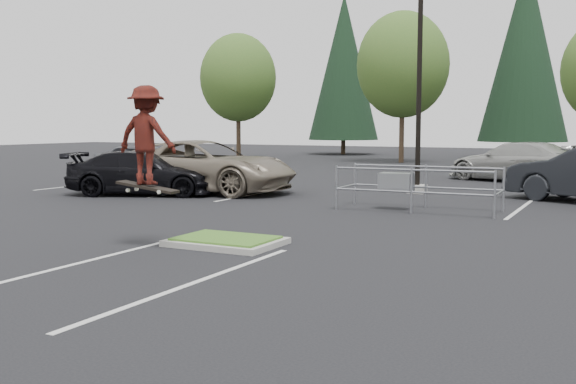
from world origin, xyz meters
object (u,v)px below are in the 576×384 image
at_px(decid_a, 238,80).
at_px(car_l_tan, 204,166).
at_px(conif_a, 344,67).
at_px(car_l_grey, 144,162).
at_px(conif_b, 525,50).
at_px(car_l_black, 140,173).
at_px(skateboarder, 146,136).
at_px(car_far_silver, 518,162).
at_px(light_pole, 420,65).
at_px(decid_b, 403,68).
at_px(cart_corral, 402,182).

xyz_separation_m(decid_a, car_l_tan, (11.51, -21.31, -4.63)).
distance_m(conif_a, car_l_grey, 29.29).
height_order(conif_b, car_l_black, conif_b).
relative_size(skateboarder, car_far_silver, 0.36).
bearing_deg(skateboarder, conif_b, -96.35).
xyz_separation_m(conif_b, car_l_black, (-8.00, -33.50, -7.08)).
bearing_deg(car_l_black, skateboarder, -161.93).
relative_size(light_pole, decid_b, 1.05).
height_order(skateboarder, car_far_silver, skateboarder).
height_order(car_l_tan, car_l_black, car_l_tan).
xyz_separation_m(cart_corral, car_far_silver, (1.51, 11.57, 0.06)).
distance_m(car_l_black, car_far_silver, 16.05).
distance_m(decid_a, car_l_black, 25.57).
bearing_deg(decid_b, skateboarder, -81.33).
height_order(decid_a, decid_b, decid_b).
height_order(conif_a, skateboarder, conif_a).
distance_m(decid_b, car_far_silver, 15.71).
distance_m(car_l_tan, car_l_grey, 5.72).
distance_m(conif_b, cart_corral, 34.11).
bearing_deg(car_l_tan, car_l_grey, 57.43).
bearing_deg(car_far_silver, car_l_black, -20.85).
bearing_deg(cart_corral, car_l_black, 179.68).
bearing_deg(car_l_tan, decid_a, 24.88).
distance_m(light_pole, decid_a, 25.86).
distance_m(conif_b, skateboarder, 41.89).
relative_size(conif_a, car_l_grey, 2.67).
bearing_deg(car_l_tan, car_l_black, 135.41).
xyz_separation_m(decid_a, conif_a, (4.01, 9.97, 1.52)).
height_order(light_pole, decid_b, light_pole).
distance_m(decid_b, car_l_tan, 22.41).
bearing_deg(decid_a, decid_b, 2.39).
bearing_deg(car_l_black, conif_a, -11.99).
xyz_separation_m(decid_a, cart_corral, (19.46, -22.87, -4.78)).
bearing_deg(skateboarder, conif_a, -77.36).
xyz_separation_m(car_l_black, car_l_grey, (-3.50, 4.50, 0.06)).
distance_m(cart_corral, skateboarder, 8.70).
bearing_deg(skateboarder, car_far_silver, -106.61).
height_order(decid_b, car_l_grey, decid_b).
distance_m(decid_a, car_l_tan, 24.66).
bearing_deg(conif_b, conif_a, -177.95).
distance_m(car_l_tan, car_l_black, 2.29).
height_order(car_l_grey, car_far_silver, car_far_silver).
distance_m(decid_a, cart_corral, 30.41).
height_order(decid_b, car_l_tan, decid_b).
xyz_separation_m(cart_corral, car_l_tan, (-7.95, 1.56, 0.14)).
bearing_deg(car_l_tan, decid_b, -4.77).
relative_size(conif_a, skateboarder, 6.15).
relative_size(decid_a, conif_a, 0.69).
height_order(car_l_tan, car_far_silver, car_l_tan).
height_order(conif_b, cart_corral, conif_b).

